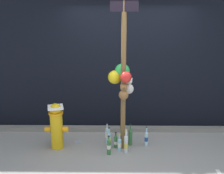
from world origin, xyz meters
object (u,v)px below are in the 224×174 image
object	(u,v)px
bottle_0	(107,135)
memorial_post	(123,66)
bottle_1	(130,137)
bottle_7	(126,143)
bottle_3	(123,139)
fire_hydrant	(56,125)
bottle_5	(109,147)
bottle_4	(109,140)
bottle_6	(116,141)
bottle_8	(119,144)
bottle_2	(146,138)

from	to	relation	value
bottle_0	memorial_post	bearing A→B (deg)	-26.88
bottle_1	bottle_7	distance (m)	0.29
bottle_3	fire_hydrant	bearing A→B (deg)	-175.48
fire_hydrant	bottle_0	distance (m)	0.94
bottle_5	bottle_4	bearing A→B (deg)	89.66
fire_hydrant	bottle_6	size ratio (longest dim) A/B	2.85
bottle_5	bottle_8	distance (m)	0.22
bottle_4	bottle_7	world-z (taller)	bottle_7
bottle_2	bottle_5	bearing A→B (deg)	-153.88
bottle_1	bottle_8	distance (m)	0.30
bottle_3	memorial_post	bearing A→B (deg)	-113.33
bottle_4	bottle_7	bearing A→B (deg)	-25.77
bottle_4	bottle_6	distance (m)	0.13
fire_hydrant	bottle_1	size ratio (longest dim) A/B	2.03
bottle_5	bottle_6	distance (m)	0.28
memorial_post	bottle_8	bearing A→B (deg)	-106.54
bottle_1	memorial_post	bearing A→B (deg)	-156.51
bottle_1	bottle_2	bearing A→B (deg)	-3.43
bottle_1	bottle_2	world-z (taller)	bottle_1
fire_hydrant	bottle_1	distance (m)	1.34
fire_hydrant	bottle_5	bearing A→B (deg)	-14.06
bottle_4	memorial_post	bearing A→B (deg)	15.52
bottle_0	bottle_5	world-z (taller)	bottle_0
bottle_0	bottle_2	world-z (taller)	bottle_0
bottle_3	bottle_8	world-z (taller)	bottle_3
fire_hydrant	bottle_8	bearing A→B (deg)	-5.44
bottle_5	fire_hydrant	bearing A→B (deg)	165.94
memorial_post	fire_hydrant	size ratio (longest dim) A/B	3.26
bottle_8	bottle_2	bearing A→B (deg)	22.64
fire_hydrant	bottle_4	xyz separation A→B (m)	(0.92, -0.02, -0.27)
fire_hydrant	bottle_1	world-z (taller)	fire_hydrant
bottle_2	bottle_0	bearing A→B (deg)	173.18
bottle_1	bottle_8	xyz separation A→B (m)	(-0.20, -0.22, -0.03)
memorial_post	bottle_4	size ratio (longest dim) A/B	6.83
fire_hydrant	bottle_3	xyz separation A→B (m)	(1.17, 0.09, -0.31)
memorial_post	bottle_4	distance (m)	1.33
bottle_0	bottle_5	bearing A→B (deg)	-84.49
memorial_post	bottle_6	xyz separation A→B (m)	(-0.11, -0.03, -1.35)
bottle_3	bottle_5	bearing A→B (deg)	-127.50
bottle_3	bottle_5	size ratio (longest dim) A/B	0.98
bottle_1	bottle_3	bearing A→B (deg)	-170.61
bottle_7	bottle_0	bearing A→B (deg)	134.47
bottle_1	bottle_6	size ratio (longest dim) A/B	1.40
bottle_6	bottle_2	bearing A→B (deg)	8.08
bottle_4	bottle_5	size ratio (longest dim) A/B	1.17
fire_hydrant	bottle_7	bearing A→B (deg)	-7.39
bottle_5	bottle_3	bearing A→B (deg)	52.50
bottle_0	bottle_2	distance (m)	0.71
bottle_0	bottle_8	distance (m)	0.37
bottle_3	bottle_4	xyz separation A→B (m)	(-0.25, -0.11, 0.03)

